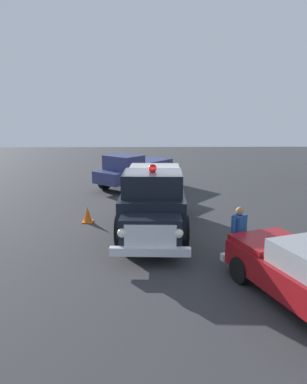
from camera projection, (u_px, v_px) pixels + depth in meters
ground_plane at (160, 232)px, 12.99m from camera, size 60.00×60.00×0.00m
vintage_fire_truck at (153, 199)px, 12.80m from camera, size 2.53×6.04×2.59m
parked_pickup at (135, 170)px, 20.22m from camera, size 4.43×4.86×1.90m
spectator_standing at (239, 231)px, 10.11m from camera, size 0.52×0.52×1.68m
traffic_cone at (88, 215)px, 14.02m from camera, size 0.40×0.40×0.64m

